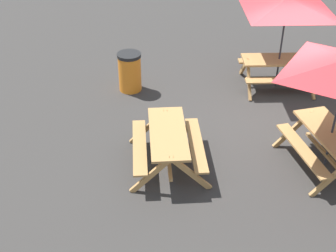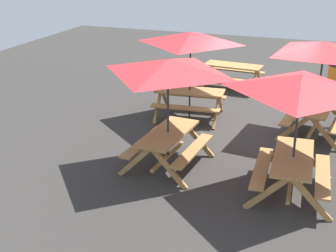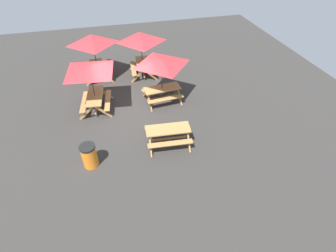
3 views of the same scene
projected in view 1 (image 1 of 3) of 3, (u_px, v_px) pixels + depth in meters
ground_plane at (289, 116)px, 10.76m from camera, size 24.00×24.00×0.00m
picnic_table_2 at (168, 141)px, 8.98m from camera, size 1.66×1.90×0.81m
picnic_table_3 at (286, 11)px, 10.87m from camera, size 2.81×2.81×2.34m
trash_bin_orange at (130, 72)px, 11.55m from camera, size 0.59×0.59×0.98m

